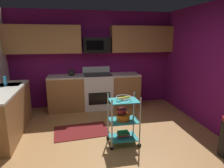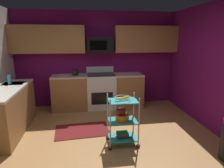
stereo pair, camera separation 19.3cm
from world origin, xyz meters
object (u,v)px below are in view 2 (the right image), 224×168
Objects in this scene: microwave at (100,45)px; mixing_bowl_large at (122,117)px; dish_soap_bottle at (9,80)px; fruit_bowl at (123,98)px; book_stack at (122,135)px; oven_range at (101,90)px; rolling_cart at (123,121)px; kettle at (75,72)px; mixing_bowl_small at (121,111)px.

microwave is 2.43m from mixing_bowl_large.
dish_soap_bottle is (-2.22, 1.15, 0.50)m from mixing_bowl_large.
book_stack is at bearing 90.00° from fruit_bowl.
fruit_bowl is (0.21, -2.01, 0.40)m from oven_range.
rolling_cart reaches higher than fruit_bowl.
mixing_bowl_large is (-0.01, -0.00, 0.07)m from rolling_cart.
kettle is (-0.89, 2.00, 0.82)m from book_stack.
rolling_cart is at bearing -84.38° from microwave.
dish_soap_bottle is (-2.23, 1.15, 0.57)m from rolling_cart.
microwave is 3.50× the size of dish_soap_bottle.
oven_range reaches higher than fruit_bowl.
oven_range is at bearing 95.30° from mixing_bowl_small.
kettle reaches higher than fruit_bowl.
fruit_bowl is at bearing -90.00° from rolling_cart.
fruit_bowl reaches higher than mixing_bowl_small.
microwave is 2.65× the size of kettle.
rolling_cart is 0.42m from fruit_bowl.
rolling_cart is (0.21, -2.11, -1.25)m from microwave.
rolling_cart is at bearing 90.00° from book_stack.
oven_range is at bearing 22.98° from dish_soap_bottle.
mixing_bowl_small is 0.85× the size of book_stack.
oven_range is 1.57× the size of microwave.
microwave is at bearing 95.40° from mixing_bowl_large.
rolling_cart is 4.28× the size of book_stack.
microwave reaches higher than kettle.
mixing_bowl_large is at bearing -84.60° from microwave.
fruit_bowl is 1.08× the size of mixing_bowl_large.
rolling_cart is 5.03× the size of mixing_bowl_small.
rolling_cart is 2.57m from dish_soap_bottle.
fruit_bowl is 1.36× the size of dish_soap_bottle.
microwave is 0.77× the size of rolling_cart.
kettle reaches higher than mixing_bowl_large.
oven_range is 4.17× the size of kettle.
rolling_cart is 3.63× the size of mixing_bowl_large.
microwave is 2.46m from rolling_cart.
kettle is (-0.68, -0.11, -0.70)m from microwave.
rolling_cart is at bearing -27.23° from dish_soap_bottle.
fruit_bowl is at bearing -27.23° from dish_soap_bottle.
oven_range is 4.04× the size of fruit_bowl.
fruit_bowl is 0.26m from mixing_bowl_small.
microwave is at bearing 95.62° from book_stack.
fruit_bowl is 1.03× the size of kettle.
book_stack is 2.34m from kettle.
microwave reaches higher than book_stack.
oven_range is at bearing -89.74° from microwave.
mixing_bowl_large is 0.34m from book_stack.
mixing_bowl_large is at bearing -180.00° from book_stack.
fruit_bowl is 1.27× the size of book_stack.
kettle reaches higher than book_stack.
mixing_bowl_large is at bearing -84.34° from oven_range.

